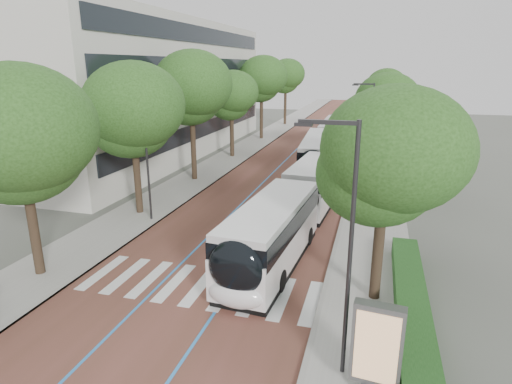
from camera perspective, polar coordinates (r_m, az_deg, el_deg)
ground at (r=19.03m, az=-9.23°, el=-13.66°), size 160.00×160.00×0.00m
road at (r=56.08m, az=8.18°, el=6.67°), size 11.00×140.00×0.02m
sidewalk_left at (r=57.52m, az=0.71°, el=7.14°), size 4.00×140.00×0.12m
sidewalk_right at (r=55.60m, az=15.90°, el=6.18°), size 4.00×140.00×0.12m
kerb_left at (r=57.06m, az=2.57°, el=7.05°), size 0.20×140.00×0.14m
kerb_right at (r=55.62m, az=13.94°, el=6.33°), size 0.20×140.00×0.14m
zebra_crossing at (r=19.73m, az=-7.45°, el=-12.32°), size 10.55×3.60×0.01m
lane_line_left at (r=56.30m, az=6.56°, el=6.79°), size 0.12×126.00×0.01m
lane_line_right at (r=55.89m, az=9.82°, el=6.58°), size 0.12×126.00×0.01m
office_building at (r=50.52m, az=-16.63°, el=13.08°), size 18.11×40.00×14.00m
hedge at (r=17.41m, az=20.22°, el=-15.68°), size 1.20×14.00×0.80m
streetlight_near at (r=12.70m, az=11.80°, el=-5.49°), size 1.82×0.20×8.00m
streetlight_far at (r=37.09m, az=14.85°, el=8.78°), size 1.82×0.20×8.00m
lamp_post_left at (r=26.96m, az=-14.34°, el=4.53°), size 0.14×0.14×8.00m
trees_left at (r=40.27m, az=-5.89°, el=12.84°), size 6.45×61.03×10.16m
trees_right at (r=36.20m, az=16.67°, el=10.11°), size 6.05×47.34×8.53m
lead_bus at (r=24.27m, az=4.88°, el=-2.43°), size 3.77×18.52×3.20m
bus_queued_0 at (r=39.48m, az=8.16°, el=4.90°), size 3.33×12.54×3.20m
bus_queued_1 at (r=51.85m, az=10.23°, el=7.59°), size 2.69×12.43×3.20m
ad_panel at (r=13.53m, az=15.78°, el=-19.48°), size 1.47×0.62×2.99m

